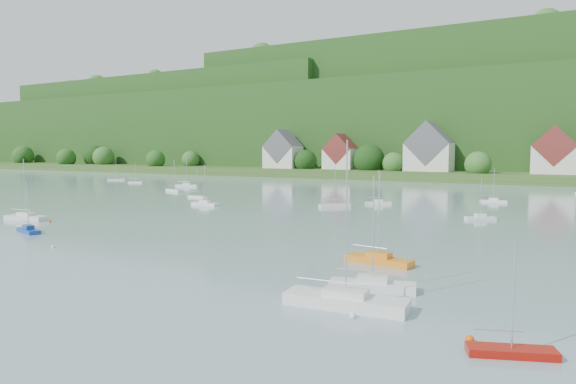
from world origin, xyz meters
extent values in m
cube|color=#2D4B1C|center=(0.00, 200.00, 1.50)|extent=(600.00, 60.00, 3.00)
cube|color=#183D13|center=(0.00, 275.00, 20.00)|extent=(620.00, 160.00, 40.00)
cube|color=#183D13|center=(-150.00, 260.00, 24.00)|extent=(200.00, 120.00, 52.00)
cube|color=#183D13|center=(10.00, 270.00, 28.00)|extent=(240.00, 130.00, 60.00)
sphere|color=#2D5E22|center=(-162.23, 187.01, 6.64)|extent=(11.19, 11.19, 11.19)
sphere|color=#2D5E22|center=(-108.08, 191.48, 5.80)|extent=(8.61, 8.61, 8.61)
sphere|color=#234C16|center=(-119.76, 180.47, 5.94)|extent=(9.03, 9.03, 9.03)
sphere|color=#2D5E22|center=(-6.80, 183.88, 5.66)|extent=(8.19, 8.19, 8.19)
sphere|color=#2D5E22|center=(-51.96, 186.07, 5.11)|extent=(6.49, 6.49, 6.49)
sphere|color=#234C16|center=(-229.67, 187.03, 6.88)|extent=(11.94, 11.94, 11.94)
sphere|color=#2D5E22|center=(46.85, 192.08, 6.95)|extent=(12.16, 12.16, 12.16)
sphere|color=#2D5E22|center=(22.99, 179.93, 5.84)|extent=(8.73, 8.73, 8.73)
sphere|color=black|center=(-43.87, 185.86, 6.03)|extent=(9.32, 9.32, 9.32)
sphere|color=black|center=(-170.45, 193.35, 6.09)|extent=(9.50, 9.50, 9.50)
sphere|color=black|center=(-174.62, 191.87, 6.87)|extent=(11.91, 11.91, 11.91)
sphere|color=#234C16|center=(-182.02, 179.81, 6.22)|extent=(9.91, 9.91, 9.91)
sphere|color=black|center=(-227.09, 184.20, 5.00)|extent=(6.16, 6.16, 6.16)
sphere|color=black|center=(-17.00, 186.36, 6.87)|extent=(11.92, 11.92, 11.92)
sphere|color=#2D5E22|center=(-119.71, 228.54, 51.84)|extent=(10.52, 10.52, 10.52)
sphere|color=#2D5E22|center=(-223.02, 236.35, 52.41)|extent=(13.75, 13.75, 13.75)
sphere|color=#234C16|center=(-84.27, 263.14, 51.80)|extent=(10.29, 10.29, 10.29)
sphere|color=black|center=(-190.36, 258.01, 51.80)|extent=(10.31, 10.31, 10.31)
sphere|color=black|center=(-175.19, 233.35, 51.42)|extent=(8.14, 8.14, 8.14)
sphere|color=#2D5E22|center=(-177.57, 262.59, 51.25)|extent=(7.15, 7.15, 7.15)
sphere|color=black|center=(-243.68, 258.03, 52.04)|extent=(11.66, 11.66, 11.66)
sphere|color=black|center=(-68.16, 251.39, 51.26)|extent=(7.18, 7.18, 7.18)
sphere|color=#2D5E22|center=(-157.98, 221.69, 51.56)|extent=(8.89, 8.89, 8.89)
sphere|color=#234C16|center=(-234.52, 225.00, 51.36)|extent=(7.77, 7.77, 7.77)
sphere|color=black|center=(-193.31, 253.95, 51.74)|extent=(9.97, 9.97, 9.97)
sphere|color=#234C16|center=(39.50, 255.03, 60.25)|extent=(12.83, 12.83, 12.83)
sphere|color=#2D5E22|center=(-39.93, 242.18, 59.43)|extent=(8.18, 8.18, 8.18)
sphere|color=#234C16|center=(1.11, 279.65, 60.23)|extent=(12.73, 12.73, 12.73)
sphere|color=#2D5E22|center=(39.25, 231.29, 60.09)|extent=(11.95, 11.95, 11.95)
sphere|color=#2D5E22|center=(-47.14, 274.29, 59.24)|extent=(7.07, 7.07, 7.07)
sphere|color=black|center=(-3.47, 243.31, 59.44)|extent=(8.21, 8.21, 8.21)
sphere|color=#2D5E22|center=(-22.82, 267.10, 60.14)|extent=(12.24, 12.24, 12.24)
sphere|color=#2D5E22|center=(-95.50, 235.90, 60.39)|extent=(13.65, 13.65, 13.65)
sphere|color=#234C16|center=(-39.98, 262.14, 42.10)|extent=(12.01, 12.01, 12.01)
sphere|color=black|center=(-3.70, 272.21, 42.75)|extent=(15.72, 15.72, 15.72)
sphere|color=#234C16|center=(10.88, 267.92, 41.84)|extent=(10.54, 10.54, 10.54)
sphere|color=#234C16|center=(-193.30, 298.62, 41.43)|extent=(8.18, 8.18, 8.18)
sphere|color=black|center=(-175.91, 289.59, 41.53)|extent=(8.74, 8.74, 8.74)
sphere|color=black|center=(-191.77, 268.51, 42.69)|extent=(15.38, 15.38, 15.38)
cube|color=silver|center=(-55.00, 187.00, 7.50)|extent=(14.00, 10.00, 9.00)
cube|color=#53545A|center=(-55.00, 187.00, 12.00)|extent=(14.00, 10.40, 14.00)
cube|color=silver|center=(-30.00, 189.00, 7.00)|extent=(12.00, 9.00, 8.00)
cube|color=maroon|center=(-30.00, 189.00, 11.00)|extent=(12.00, 9.36, 12.00)
cube|color=silver|center=(5.00, 188.00, 8.00)|extent=(16.00, 11.00, 10.00)
cube|color=#53545A|center=(5.00, 188.00, 13.00)|extent=(16.00, 11.44, 16.00)
cube|color=silver|center=(45.00, 186.00, 7.50)|extent=(13.00, 10.00, 9.00)
cube|color=maroon|center=(45.00, 186.00, 12.00)|extent=(13.00, 10.40, 13.00)
cube|color=navy|center=(-12.48, 44.71, 0.25)|extent=(5.22, 2.73, 0.50)
cube|color=navy|center=(-12.48, 44.71, 0.75)|extent=(1.96, 1.43, 0.50)
cylinder|color=silver|center=(-12.48, 44.71, 3.64)|extent=(0.10, 0.10, 6.28)
cylinder|color=silver|center=(-13.20, 44.92, 1.40)|extent=(2.68, 0.83, 0.08)
cube|color=white|center=(36.13, 40.74, 0.33)|extent=(6.84, 3.47, 0.66)
cube|color=white|center=(36.13, 40.74, 0.91)|extent=(2.56, 1.84, 0.50)
cylinder|color=silver|center=(36.13, 40.74, 4.78)|extent=(0.10, 0.10, 8.24)
cylinder|color=silver|center=(35.18, 40.49, 1.56)|extent=(3.52, 1.01, 0.08)
cube|color=white|center=(35.99, 35.73, 0.43)|extent=(8.72, 3.13, 0.85)
cube|color=white|center=(35.99, 35.73, 1.10)|extent=(3.12, 1.93, 0.50)
cylinder|color=silver|center=(35.99, 35.73, 6.19)|extent=(0.10, 0.10, 10.68)
cylinder|color=silver|center=(34.71, 35.62, 1.75)|extent=(4.69, 0.49, 0.08)
cube|color=orange|center=(33.59, 49.65, 0.33)|extent=(6.76, 2.74, 0.66)
cube|color=orange|center=(33.59, 49.65, 0.91)|extent=(2.46, 1.60, 0.50)
cylinder|color=silver|center=(33.59, 49.65, 4.76)|extent=(0.10, 0.10, 8.21)
cylinder|color=silver|center=(32.62, 49.79, 1.56)|extent=(3.59, 0.58, 0.08)
cube|color=white|center=(-23.76, 51.85, 0.35)|extent=(7.20, 3.08, 0.70)
cube|color=white|center=(-23.76, 51.85, 0.95)|extent=(2.63, 1.75, 0.50)
cylinder|color=silver|center=(-23.76, 51.85, 5.06)|extent=(0.10, 0.10, 8.72)
cylinder|color=silver|center=(-24.80, 51.68, 1.60)|extent=(3.80, 0.71, 0.08)
cube|color=#991008|center=(46.80, 32.45, 0.23)|extent=(4.72, 2.80, 0.46)
cylinder|color=silver|center=(46.80, 32.45, 3.31)|extent=(0.10, 0.10, 5.70)
cylinder|color=silver|center=(46.16, 32.21, 1.36)|extent=(2.38, 0.96, 0.08)
sphere|color=white|center=(-0.65, 39.72, 0.00)|extent=(0.40, 0.40, 0.40)
sphere|color=#F55303|center=(44.54, 33.42, 0.00)|extent=(0.50, 0.50, 0.50)
sphere|color=#F55303|center=(-18.24, 51.97, 0.00)|extent=(0.42, 0.42, 0.42)
sphere|color=white|center=(37.20, 34.06, 0.00)|extent=(0.48, 0.48, 0.48)
cube|color=white|center=(10.90, 90.88, 0.30)|extent=(5.51, 5.22, 0.59)
cylinder|color=silver|center=(10.90, 90.88, 4.30)|extent=(0.10, 0.10, 7.42)
cylinder|color=silver|center=(10.24, 90.28, 1.49)|extent=(2.47, 2.26, 0.08)
cube|color=white|center=(-47.32, 117.16, 0.32)|extent=(6.69, 3.76, 0.65)
cube|color=white|center=(-47.32, 117.16, 0.90)|extent=(2.54, 1.92, 0.50)
cylinder|color=silver|center=(-47.32, 117.16, 4.68)|extent=(0.10, 0.10, 8.06)
cylinder|color=silver|center=(-48.24, 116.86, 1.55)|extent=(3.39, 1.20, 0.08)
cube|color=white|center=(-72.51, 121.82, 0.24)|extent=(4.89, 2.95, 0.47)
cylinder|color=silver|center=(-72.51, 121.82, 3.43)|extent=(0.10, 0.10, 5.92)
cylinder|color=silver|center=(-73.17, 121.56, 1.37)|extent=(2.45, 1.02, 0.08)
cube|color=white|center=(37.46, 86.26, 0.23)|extent=(4.61, 3.74, 0.47)
cube|color=white|center=(37.46, 86.26, 0.72)|extent=(1.87, 1.69, 0.50)
cylinder|color=silver|center=(37.46, 86.26, 3.40)|extent=(0.10, 0.10, 5.86)
cylinder|color=silver|center=(36.88, 85.86, 1.37)|extent=(2.17, 1.53, 0.08)
cube|color=white|center=(-23.54, 92.69, 0.23)|extent=(4.74, 1.69, 0.46)
cylinder|color=silver|center=(-23.54, 92.69, 3.37)|extent=(0.10, 0.10, 5.81)
cylinder|color=silver|center=(-24.23, 92.75, 1.36)|extent=(2.55, 0.29, 0.08)
cube|color=white|center=(16.53, 99.32, 0.26)|extent=(5.23, 3.55, 0.51)
cube|color=white|center=(16.53, 99.32, 0.76)|extent=(2.05, 1.69, 0.50)
cylinder|color=silver|center=(16.53, 99.32, 3.72)|extent=(0.10, 0.10, 6.41)
cylinder|color=silver|center=(15.84, 98.98, 1.41)|extent=(2.56, 1.32, 0.08)
cube|color=white|center=(-88.81, 128.68, 0.30)|extent=(5.69, 4.95, 0.59)
cylinder|color=silver|center=(-88.81, 128.68, 4.29)|extent=(0.10, 0.10, 7.40)
cylinder|color=silver|center=(-89.51, 128.13, 1.49)|extent=(2.62, 2.07, 0.08)
cube|color=white|center=(-39.05, 102.64, 0.31)|extent=(6.34, 3.54, 0.61)
cylinder|color=silver|center=(-39.05, 102.64, 4.43)|extent=(0.10, 0.10, 7.64)
cylinder|color=silver|center=(-39.92, 102.92, 1.51)|extent=(3.22, 1.13, 0.08)
cube|color=white|center=(-12.19, 81.19, 0.29)|extent=(5.90, 1.82, 0.59)
cube|color=white|center=(-12.19, 81.19, 0.84)|extent=(2.08, 1.21, 0.50)
cylinder|color=silver|center=(-12.19, 81.19, 4.24)|extent=(0.10, 0.10, 7.32)
cylinder|color=silver|center=(-13.06, 81.22, 1.49)|extent=(3.22, 0.18, 0.08)
cube|color=white|center=(36.00, 113.92, 0.26)|extent=(5.32, 2.06, 0.52)
cube|color=white|center=(36.00, 113.92, 0.77)|extent=(1.92, 1.22, 0.50)
cylinder|color=silver|center=(36.00, 113.92, 3.76)|extent=(0.10, 0.10, 6.48)
cylinder|color=silver|center=(35.23, 113.83, 1.42)|extent=(2.84, 0.42, 0.08)
camera|label=1|loc=(49.02, 4.08, 10.92)|focal=31.49mm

